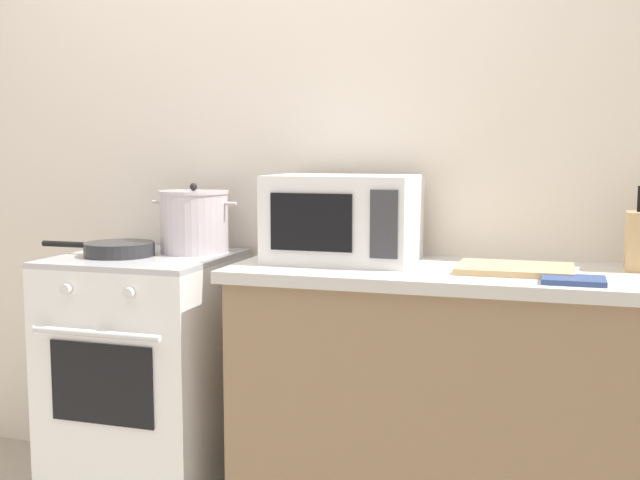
{
  "coord_description": "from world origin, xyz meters",
  "views": [
    {
      "loc": [
        1.12,
        -1.93,
        1.3
      ],
      "look_at": [
        0.33,
        0.6,
        1.0
      ],
      "focal_mm": 43.79,
      "sensor_mm": 36.0,
      "label": 1
    }
  ],
  "objects_px": {
    "stock_pot": "(194,222)",
    "oven_mitt": "(574,280)",
    "frying_pan": "(118,249)",
    "cutting_board": "(515,269)",
    "microwave": "(343,218)",
    "stove": "(147,377)"
  },
  "relations": [
    {
      "from": "stock_pot",
      "to": "oven_mitt",
      "type": "xyz_separation_m",
      "value": [
        1.36,
        -0.28,
        -0.11
      ]
    },
    {
      "from": "stock_pot",
      "to": "microwave",
      "type": "relative_size",
      "value": 0.69
    },
    {
      "from": "frying_pan",
      "to": "cutting_board",
      "type": "bearing_deg",
      "value": 1.76
    },
    {
      "from": "microwave",
      "to": "oven_mitt",
      "type": "relative_size",
      "value": 2.78
    },
    {
      "from": "frying_pan",
      "to": "microwave",
      "type": "height_order",
      "value": "microwave"
    },
    {
      "from": "stock_pot",
      "to": "microwave",
      "type": "height_order",
      "value": "microwave"
    },
    {
      "from": "microwave",
      "to": "oven_mitt",
      "type": "height_order",
      "value": "microwave"
    },
    {
      "from": "stove",
      "to": "frying_pan",
      "type": "relative_size",
      "value": 2.02
    },
    {
      "from": "frying_pan",
      "to": "oven_mitt",
      "type": "xyz_separation_m",
      "value": [
        1.59,
        -0.12,
        -0.02
      ]
    },
    {
      "from": "stock_pot",
      "to": "cutting_board",
      "type": "distance_m",
      "value": 1.2
    },
    {
      "from": "stock_pot",
      "to": "cutting_board",
      "type": "height_order",
      "value": "stock_pot"
    },
    {
      "from": "stove",
      "to": "oven_mitt",
      "type": "distance_m",
      "value": 1.58
    },
    {
      "from": "microwave",
      "to": "frying_pan",
      "type": "bearing_deg",
      "value": -171.62
    },
    {
      "from": "stove",
      "to": "stock_pot",
      "type": "xyz_separation_m",
      "value": [
        0.14,
        0.12,
        0.58
      ]
    },
    {
      "from": "frying_pan",
      "to": "oven_mitt",
      "type": "distance_m",
      "value": 1.59
    },
    {
      "from": "oven_mitt",
      "to": "cutting_board",
      "type": "bearing_deg",
      "value": 137.74
    },
    {
      "from": "stock_pot",
      "to": "microwave",
      "type": "bearing_deg",
      "value": -4.28
    },
    {
      "from": "microwave",
      "to": "oven_mitt",
      "type": "distance_m",
      "value": 0.81
    },
    {
      "from": "microwave",
      "to": "cutting_board",
      "type": "height_order",
      "value": "microwave"
    },
    {
      "from": "stock_pot",
      "to": "cutting_board",
      "type": "xyz_separation_m",
      "value": [
        1.19,
        -0.12,
        -0.11
      ]
    },
    {
      "from": "cutting_board",
      "to": "oven_mitt",
      "type": "xyz_separation_m",
      "value": [
        0.18,
        -0.16,
        -0.0
      ]
    },
    {
      "from": "stove",
      "to": "stock_pot",
      "type": "height_order",
      "value": "stock_pot"
    }
  ]
}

